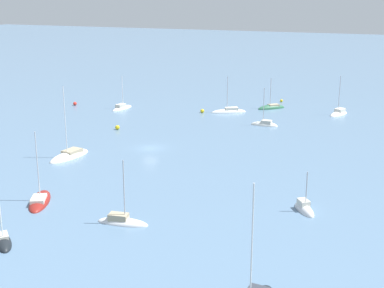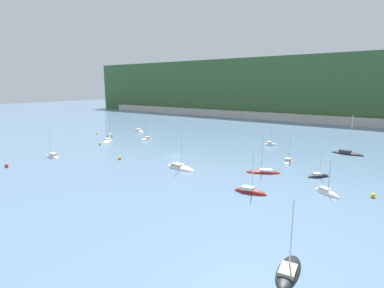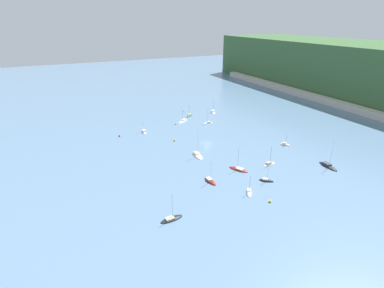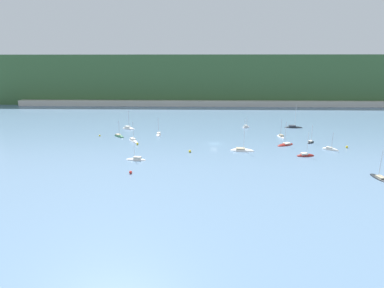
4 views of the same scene
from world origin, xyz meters
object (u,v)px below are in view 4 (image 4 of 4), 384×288
object	(u,v)px
sailboat_5	(293,127)
sailboat_7	(246,127)
sailboat_8	(119,136)
sailboat_12	(133,141)
sailboat_9	(305,156)
sailboat_11	(136,160)
sailboat_0	(379,178)
mooring_buoy_0	(347,147)
sailboat_3	(285,145)
sailboat_6	(330,150)
mooring_buoy_4	(190,151)
sailboat_1	(311,142)
sailboat_2	(242,151)
sailboat_10	(159,135)
mooring_buoy_2	(100,135)
mooring_buoy_3	(131,172)
mooring_buoy_1	(137,144)
sailboat_13	(128,129)
sailboat_4	(281,137)

from	to	relation	value
sailboat_5	sailboat_7	size ratio (longest dim) A/B	2.07
sailboat_8	sailboat_12	world-z (taller)	sailboat_12
sailboat_8	sailboat_9	world-z (taller)	sailboat_9
sailboat_5	sailboat_11	bearing A→B (deg)	-138.42
sailboat_0	sailboat_11	size ratio (longest dim) A/B	1.07
sailboat_0	mooring_buoy_0	world-z (taller)	sailboat_0
sailboat_8	sailboat_3	bearing A→B (deg)	34.84
sailboat_5	sailboat_6	world-z (taller)	sailboat_5
sailboat_0	sailboat_12	xyz separation A→B (m)	(-78.29, 38.75, 0.01)
mooring_buoy_0	mooring_buoy_4	bearing A→B (deg)	-172.93
mooring_buoy_0	mooring_buoy_4	world-z (taller)	mooring_buoy_4
sailboat_8	mooring_buoy_0	bearing A→B (deg)	35.26
sailboat_1	sailboat_3	size ratio (longest dim) A/B	0.78
sailboat_2	sailboat_10	xyz separation A→B (m)	(-34.18, 23.71, 0.02)
sailboat_6	mooring_buoy_2	distance (m)	94.81
mooring_buoy_3	sailboat_3	bearing A→B (deg)	31.11
sailboat_5	sailboat_8	distance (m)	84.63
mooring_buoy_1	sailboat_13	bearing A→B (deg)	109.70
sailboat_4	mooring_buoy_2	distance (m)	79.57
sailboat_2	sailboat_6	distance (m)	33.21
sailboat_13	mooring_buoy_1	distance (m)	30.65
sailboat_3	mooring_buoy_4	world-z (taller)	sailboat_3
sailboat_6	sailboat_12	size ratio (longest dim) A/B	0.83
sailboat_11	mooring_buoy_2	distance (m)	39.78
sailboat_1	mooring_buoy_0	bearing A→B (deg)	-81.28
sailboat_10	sailboat_12	world-z (taller)	sailboat_12
sailboat_12	sailboat_6	bearing A→B (deg)	49.38
sailboat_9	sailboat_12	distance (m)	67.01
sailboat_2	sailboat_0	bearing A→B (deg)	-30.48
sailboat_5	sailboat_13	size ratio (longest dim) A/B	1.31
sailboat_5	sailboat_4	bearing A→B (deg)	-116.33
sailboat_1	sailboat_3	world-z (taller)	sailboat_3
sailboat_6	mooring_buoy_4	size ratio (longest dim) A/B	8.46
sailboat_2	sailboat_12	bearing A→B (deg)	169.55
sailboat_2	sailboat_12	size ratio (longest dim) A/B	1.41
sailboat_1	sailboat_11	bearing A→B (deg)	152.35
sailboat_2	mooring_buoy_3	xyz separation A→B (m)	(-35.90, -24.24, 0.36)
sailboat_5	sailboat_10	distance (m)	67.35
sailboat_12	sailboat_9	bearing A→B (deg)	41.16
sailboat_2	mooring_buoy_0	distance (m)	40.77
sailboat_10	mooring_buoy_3	xyz separation A→B (m)	(-1.72, -47.95, 0.34)
sailboat_3	mooring_buoy_0	bearing A→B (deg)	143.05
sailboat_4	mooring_buoy_0	bearing A→B (deg)	-138.17
sailboat_2	sailboat_10	distance (m)	41.60
sailboat_9	mooring_buoy_1	bearing A→B (deg)	161.51
sailboat_1	mooring_buoy_1	bearing A→B (deg)	136.53
sailboat_5	sailboat_12	xyz separation A→B (m)	(-74.11, -28.25, -0.03)
sailboat_13	mooring_buoy_1	bearing A→B (deg)	-51.91
sailboat_3	sailboat_12	bearing A→B (deg)	-32.80
sailboat_9	mooring_buoy_0	distance (m)	22.04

